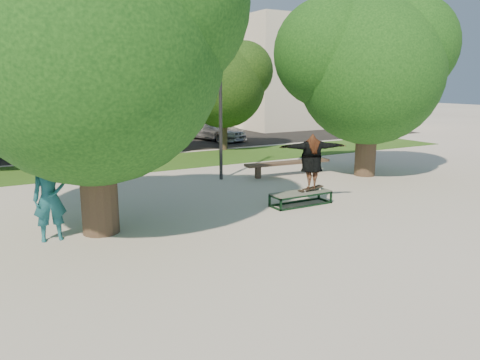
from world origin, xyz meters
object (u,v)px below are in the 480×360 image
tree_right (367,63)px  car_silver_b (215,129)px  lamppost (220,90)px  car_grey (80,135)px  tree_left (84,35)px  grind_box (301,198)px  bystander (50,198)px  car_dark (11,136)px  bench (288,164)px

tree_right → car_silver_b: size_ratio=1.46×
lamppost → car_grey: bearing=107.4°
tree_left → tree_right: (10.21, 1.99, -0.33)m
lamppost → grind_box: (0.33, -4.28, -2.96)m
bystander → lamppost: bearing=35.2°
tree_left → car_grey: bearing=80.3°
lamppost → car_grey: (-3.00, 9.55, -2.34)m
tree_right → bystander: 11.79m
lamppost → car_dark: bearing=118.1°
lamppost → car_silver_b: lamppost is taller
grind_box → car_dark: car_dark is taller
tree_left → car_silver_b: size_ratio=1.59×
lamppost → car_dark: size_ratio=1.32×
car_dark → lamppost: bearing=-62.1°
tree_left → tree_right: 10.41m
tree_right → grind_box: (-4.59, -2.37, -3.90)m
tree_left → car_dark: (-0.71, 15.13, -3.66)m
tree_right → bystander: bearing=-169.5°
bystander → bench: size_ratio=0.55×
lamppost → bench: (2.50, -0.59, -2.71)m
car_dark → car_grey: car_grey is taller
tree_left → lamppost: 6.70m
car_silver_b → lamppost: bearing=-127.3°
tree_right → car_grey: (-7.92, 11.47, -3.28)m
grind_box → lamppost: bearing=94.4°
tree_left → tree_right: bearing=11.0°
grind_box → bench: bearing=59.6°
car_dark → car_grey: size_ratio=0.79×
tree_right → car_grey: bearing=124.6°
bench → car_silver_b: size_ratio=0.77×
tree_left → bench: 9.36m
bench → grind_box: bearing=-116.0°
tree_right → bench: (-2.42, 1.32, -3.65)m
tree_right → car_dark: size_ratio=1.41×
tree_left → bystander: tree_left is taller
lamppost → grind_box: lamppost is taller
bench → lamppost: bearing=171.1°
tree_left → tree_right: size_ratio=1.09×
car_silver_b → car_dark: bearing=164.2°
tree_right → tree_left: bearing=-169.0°
car_grey → bench: bearing=-51.2°
tree_right → bench: size_ratio=1.88×
tree_left → bystander: size_ratio=3.73×
tree_right → bystander: (-11.18, -2.08, -3.14)m
bystander → car_silver_b: 18.31m
tree_right → car_silver_b: bearing=89.6°
tree_left → bystander: 3.60m
lamppost → car_dark: 12.95m
car_silver_b → car_grey: bearing=174.6°
lamppost → car_dark: (-6.00, 11.22, -2.39)m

